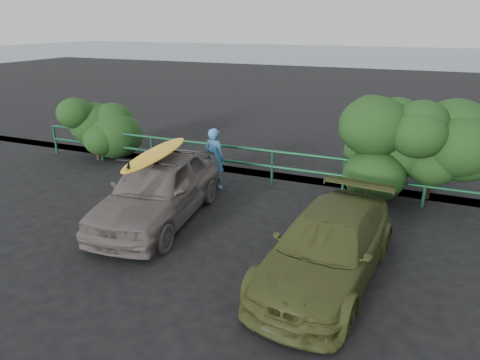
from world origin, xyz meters
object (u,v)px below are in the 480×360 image
object	(u,v)px
man	(215,158)
guardrail	(239,163)
sedan	(159,189)
surfboard	(156,154)
olive_vehicle	(328,247)

from	to	relation	value
man	guardrail	bearing A→B (deg)	-104.45
guardrail	sedan	distance (m)	3.22
guardrail	surfboard	size ratio (longest dim) A/B	4.84
olive_vehicle	man	size ratio (longest dim) A/B	2.50
guardrail	man	distance (m)	0.96
sedan	surfboard	distance (m)	0.85
sedan	olive_vehicle	distance (m)	4.25
olive_vehicle	man	distance (m)	5.05
olive_vehicle	surfboard	xyz separation A→B (m)	(-4.14, 0.96, 0.98)
sedan	man	distance (m)	2.35
guardrail	man	xyz separation A→B (m)	(-0.41, -0.80, 0.33)
sedan	surfboard	bearing A→B (deg)	83.28
olive_vehicle	surfboard	world-z (taller)	surfboard
olive_vehicle	man	world-z (taller)	man
guardrail	olive_vehicle	distance (m)	5.32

